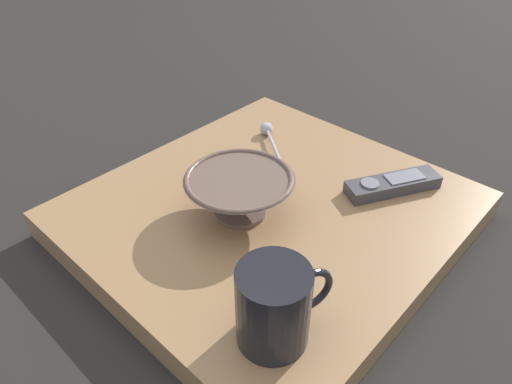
# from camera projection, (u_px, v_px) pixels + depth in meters

# --- Properties ---
(ground_plane) EXTENTS (6.00, 6.00, 0.00)m
(ground_plane) POSITION_uv_depth(u_px,v_px,m) (269.00, 225.00, 0.78)
(ground_plane) COLOR black
(table) EXTENTS (0.53, 0.56, 0.05)m
(table) POSITION_uv_depth(u_px,v_px,m) (270.00, 214.00, 0.76)
(table) COLOR #936D47
(table) RESTS_ON ground
(cereal_bowl) EXTENTS (0.17, 0.17, 0.07)m
(cereal_bowl) POSITION_uv_depth(u_px,v_px,m) (240.00, 193.00, 0.70)
(cereal_bowl) COLOR brown
(cereal_bowl) RESTS_ON table
(coffee_mug) EXTENTS (0.08, 0.12, 0.10)m
(coffee_mug) POSITION_uv_depth(u_px,v_px,m) (275.00, 306.00, 0.52)
(coffee_mug) COLOR black
(coffee_mug) RESTS_ON table
(teaspoon) EXTENTS (0.11, 0.09, 0.02)m
(teaspoon) POSITION_uv_depth(u_px,v_px,m) (268.00, 132.00, 0.90)
(teaspoon) COLOR #A3A5B2
(teaspoon) RESTS_ON table
(tv_remote_near) EXTENTS (0.12, 0.16, 0.02)m
(tv_remote_near) POSITION_uv_depth(u_px,v_px,m) (393.00, 184.00, 0.77)
(tv_remote_near) COLOR #38383D
(tv_remote_near) RESTS_ON table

